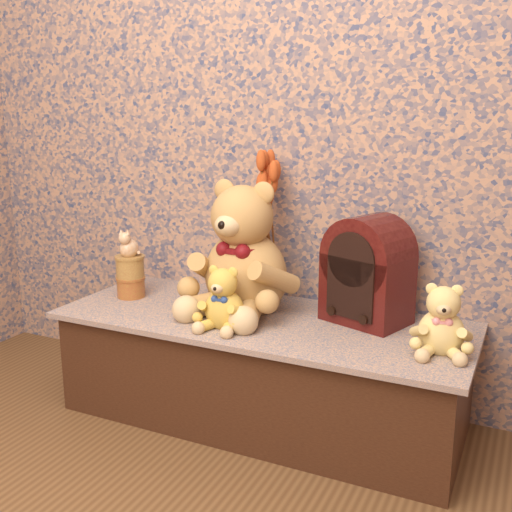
{
  "coord_description": "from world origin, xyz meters",
  "views": [
    {
      "loc": [
        0.87,
        -0.68,
        1.12
      ],
      "look_at": [
        0.0,
        1.16,
        0.64
      ],
      "focal_mm": 42.56,
      "sensor_mm": 36.0,
      "label": 1
    }
  ],
  "objects": [
    {
      "name": "cathedral_radio",
      "position": [
        0.35,
        1.34,
        0.59
      ],
      "size": [
        0.33,
        0.28,
        0.38
      ],
      "primitive_type": null,
      "rotation": [
        0.0,
        0.0,
        -0.33
      ],
      "color": "#3A0B0A",
      "rests_on": "display_shelf"
    },
    {
      "name": "teddy_medium",
      "position": [
        -0.08,
        1.07,
        0.51
      ],
      "size": [
        0.2,
        0.23,
        0.23
      ],
      "primitive_type": null,
      "rotation": [
        0.0,
        0.0,
        0.05
      ],
      "color": "gold",
      "rests_on": "display_shelf"
    },
    {
      "name": "ceramic_vase",
      "position": [
        -0.06,
        1.39,
        0.49
      ],
      "size": [
        0.13,
        0.13,
        0.19
      ],
      "primitive_type": "cylinder",
      "rotation": [
        0.0,
        0.0,
        -0.2
      ],
      "color": "tan",
      "rests_on": "display_shelf"
    },
    {
      "name": "cat_figurine",
      "position": [
        -0.58,
        1.22,
        0.62
      ],
      "size": [
        0.09,
        0.1,
        0.12
      ],
      "primitive_type": null,
      "rotation": [
        0.0,
        0.0,
        0.07
      ],
      "color": "silver",
      "rests_on": "biscuit_tin_upper"
    },
    {
      "name": "dried_stalks",
      "position": [
        -0.06,
        1.39,
        0.79
      ],
      "size": [
        0.26,
        0.26,
        0.4
      ],
      "primitive_type": null,
      "rotation": [
        0.0,
        0.0,
        -0.27
      ],
      "color": "#BF4A1E",
      "rests_on": "ceramic_vase"
    },
    {
      "name": "teddy_small",
      "position": [
        0.63,
        1.16,
        0.51
      ],
      "size": [
        0.22,
        0.25,
        0.24
      ],
      "primitive_type": null,
      "rotation": [
        0.0,
        0.0,
        0.18
      ],
      "color": "#DBB968",
      "rests_on": "display_shelf"
    },
    {
      "name": "biscuit_tin_upper",
      "position": [
        -0.58,
        1.22,
        0.52
      ],
      "size": [
        0.13,
        0.13,
        0.09
      ],
      "primitive_type": "cylinder",
      "rotation": [
        0.0,
        0.0,
        -0.2
      ],
      "color": "#CBB858",
      "rests_on": "biscuit_tin_lower"
    },
    {
      "name": "teddy_large",
      "position": [
        -0.09,
        1.27,
        0.66
      ],
      "size": [
        0.45,
        0.53,
        0.52
      ],
      "primitive_type": null,
      "rotation": [
        0.0,
        0.0,
        -0.08
      ],
      "color": "#AF8343",
      "rests_on": "display_shelf"
    },
    {
      "name": "biscuit_tin_lower",
      "position": [
        -0.58,
        1.22,
        0.44
      ],
      "size": [
        0.14,
        0.14,
        0.08
      ],
      "primitive_type": "cylinder",
      "rotation": [
        0.0,
        0.0,
        -0.26
      ],
      "color": "#AC8832",
      "rests_on": "display_shelf"
    },
    {
      "name": "display_shelf",
      "position": [
        0.0,
        1.21,
        0.2
      ],
      "size": [
        1.5,
        0.59,
        0.4
      ],
      "primitive_type": "cube",
      "color": "#3A4F77",
      "rests_on": "ground"
    }
  ]
}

